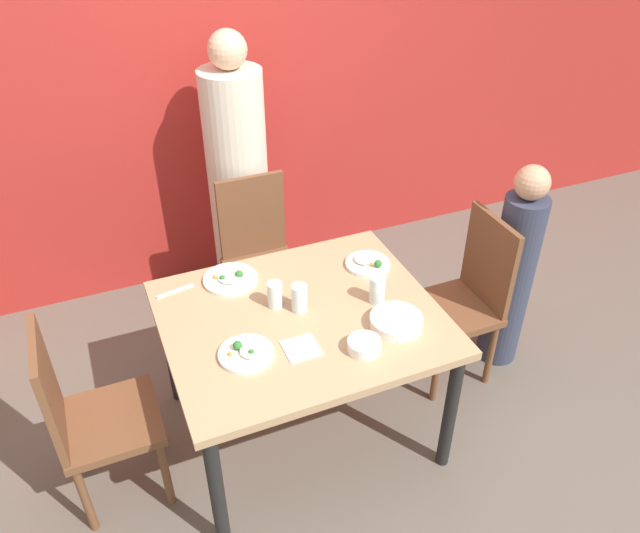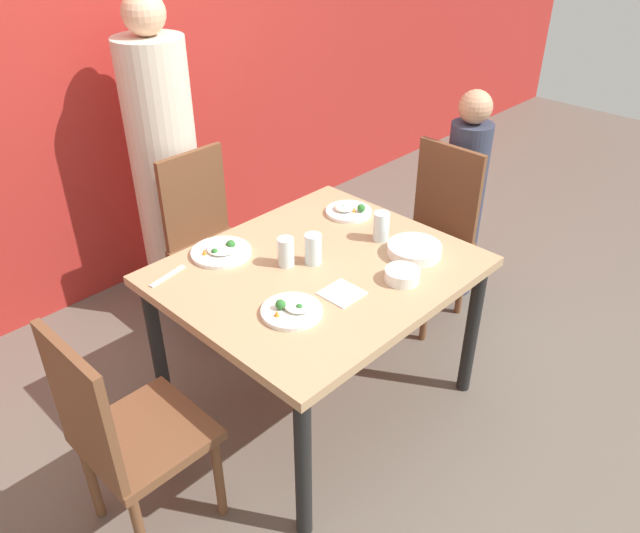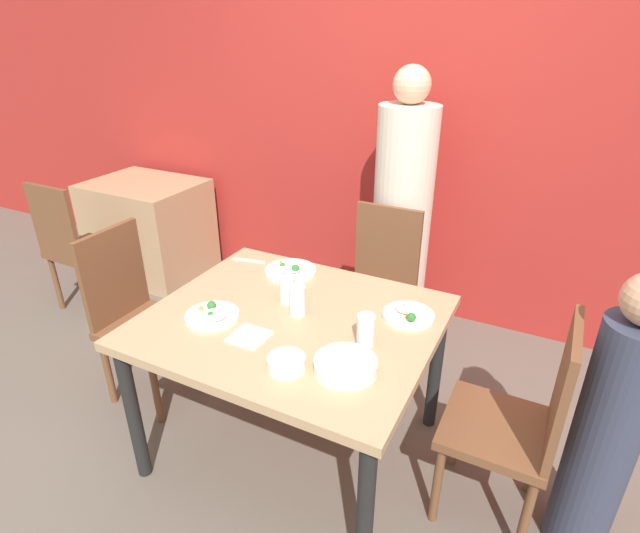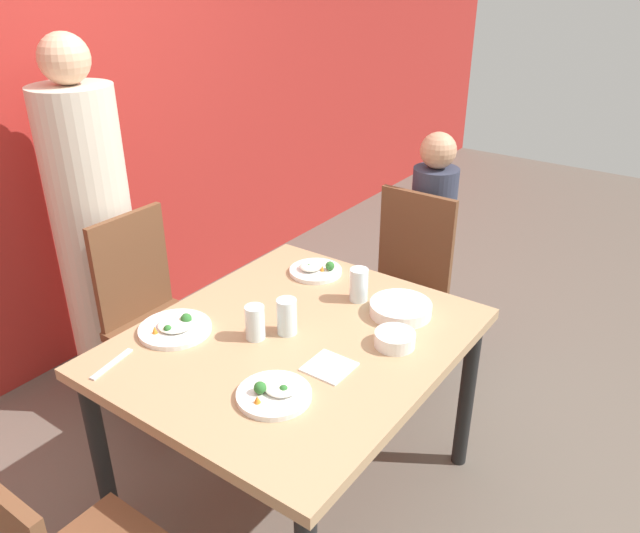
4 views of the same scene
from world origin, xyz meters
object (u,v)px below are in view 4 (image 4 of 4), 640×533
chair_adult_spot (154,313)px  bowl_curry (401,308)px  chair_child_spot (402,286)px  person_child (429,254)px  person_adult (96,240)px  glass_water_tall (359,285)px  plate_rice_adult (175,328)px

chair_adult_spot → bowl_curry: bearing=-75.8°
chair_child_spot → chair_adult_spot: bearing=-131.9°
person_child → bowl_curry: (-0.86, -0.30, 0.19)m
person_adult → glass_water_tall: 1.26m
bowl_curry → glass_water_tall: bearing=89.8°
chair_child_spot → glass_water_tall: (-0.59, -0.12, 0.30)m
bowl_curry → chair_adult_spot: bearing=104.2°
person_adult → plate_rice_adult: bearing=-109.2°
chair_adult_spot → chair_child_spot: same height
chair_child_spot → glass_water_tall: size_ratio=7.18×
glass_water_tall → person_child: bearing=7.9°
chair_child_spot → plate_rice_adult: 1.21m
person_adult → person_child: size_ratio=1.40×
bowl_curry → plate_rice_adult: plate_rice_adult is taller
chair_child_spot → person_child: size_ratio=0.79×
person_child → chair_child_spot: bearing=-180.0°
plate_rice_adult → person_adult: bearing=70.8°
chair_adult_spot → plate_rice_adult: size_ratio=3.68×
chair_adult_spot → plate_rice_adult: chair_adult_spot is taller
person_adult → person_child: (1.13, -1.11, -0.20)m
bowl_curry → person_child: bearing=19.2°
person_adult → plate_rice_adult: person_adult is taller
bowl_curry → plate_rice_adult: bearing=133.9°
chair_adult_spot → bowl_curry: chair_adult_spot is taller
chair_child_spot → person_adult: bearing=-142.3°
person_adult → bowl_curry: (0.27, -1.41, -0.01)m
chair_child_spot → person_child: (0.28, 0.00, 0.06)m
person_child → bowl_curry: 0.93m
plate_rice_adult → chair_adult_spot: bearing=59.5°
chair_child_spot → bowl_curry: 0.71m
person_child → plate_rice_adult: size_ratio=4.65×
plate_rice_adult → glass_water_tall: glass_water_tall is taller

